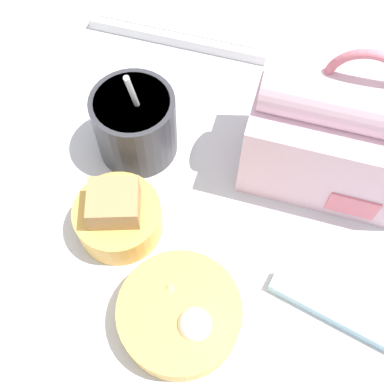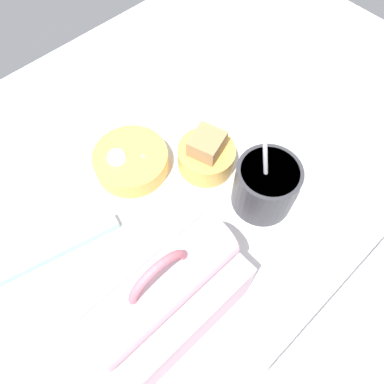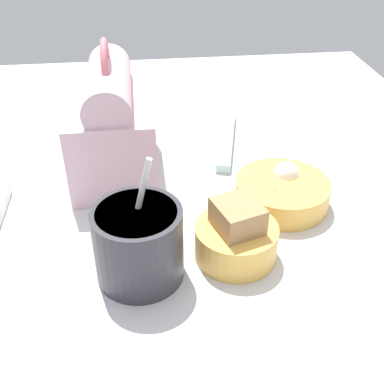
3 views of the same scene
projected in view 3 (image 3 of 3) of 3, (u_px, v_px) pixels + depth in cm
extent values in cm
cube|color=silver|center=(173.00, 230.00, 69.32)|extent=(140.00, 110.00, 2.00)
cube|color=beige|center=(113.00, 136.00, 77.51)|extent=(21.62, 13.00, 12.66)
cylinder|color=beige|center=(108.00, 87.00, 72.83)|extent=(20.54, 6.97, 6.97)
cube|color=#DB707F|center=(154.00, 138.00, 82.86)|extent=(6.05, 0.30, 3.80)
torus|color=#DB707F|center=(106.00, 67.00, 71.05)|extent=(8.57, 1.00, 8.57)
cylinder|color=#333338|center=(139.00, 244.00, 57.85)|extent=(10.87, 10.87, 9.70)
cylinder|color=olive|center=(136.00, 214.00, 55.27)|extent=(9.57, 9.57, 0.60)
cylinder|color=silver|center=(140.00, 200.00, 55.22)|extent=(0.70, 3.38, 10.99)
cylinder|color=#EAB24C|center=(236.00, 241.00, 62.04)|extent=(10.71, 10.71, 4.73)
cube|color=#A87F51|center=(237.00, 226.00, 60.56)|extent=(7.26, 6.91, 6.63)
cylinder|color=#EAB24C|center=(282.00, 193.00, 71.86)|extent=(13.94, 13.94, 3.95)
ellipsoid|color=white|center=(286.00, 176.00, 72.75)|extent=(3.79, 3.79, 4.46)
cone|color=#F4DB84|center=(273.00, 194.00, 69.63)|extent=(6.30, 6.30, 3.35)
sphere|color=black|center=(309.00, 188.00, 72.50)|extent=(1.67, 1.67, 1.67)
sphere|color=black|center=(302.00, 186.00, 72.90)|extent=(1.67, 1.67, 1.67)
sphere|color=black|center=(296.00, 186.00, 72.87)|extent=(1.67, 1.67, 1.67)
sphere|color=black|center=(291.00, 188.00, 72.41)|extent=(1.67, 1.67, 1.67)
cube|color=#99C6D6|center=(226.00, 139.00, 88.11)|extent=(21.30, 7.25, 1.60)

